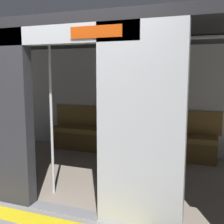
{
  "coord_description": "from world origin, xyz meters",
  "views": [
    {
      "loc": [
        -1.61,
        2.7,
        1.65
      ],
      "look_at": [
        -0.08,
        -1.38,
        1.01
      ],
      "focal_mm": 44.37,
      "sensor_mm": 36.0,
      "label": 1
    }
  ],
  "objects_px": {
    "grab_pole_door": "(51,117)",
    "handbag": "(119,127)",
    "train_car": "(102,80)",
    "bench_seat": "(127,137)",
    "book": "(155,133)",
    "grab_pole_far": "(108,120)",
    "person_seated": "(136,122)"
  },
  "relations": [
    {
      "from": "train_car",
      "to": "bench_seat",
      "type": "distance_m",
      "value": 1.63
    },
    {
      "from": "train_car",
      "to": "grab_pole_far",
      "type": "xyz_separation_m",
      "value": [
        -0.45,
        0.91,
        -0.45
      ]
    },
    {
      "from": "handbag",
      "to": "grab_pole_door",
      "type": "height_order",
      "value": "grab_pole_door"
    },
    {
      "from": "train_car",
      "to": "person_seated",
      "type": "relative_size",
      "value": 5.38
    },
    {
      "from": "handbag",
      "to": "grab_pole_far",
      "type": "relative_size",
      "value": 0.12
    },
    {
      "from": "handbag",
      "to": "book",
      "type": "height_order",
      "value": "handbag"
    },
    {
      "from": "book",
      "to": "grab_pole_door",
      "type": "distance_m",
      "value": 2.38
    },
    {
      "from": "book",
      "to": "grab_pole_door",
      "type": "height_order",
      "value": "grab_pole_door"
    },
    {
      "from": "book",
      "to": "grab_pole_far",
      "type": "distance_m",
      "value": 2.17
    },
    {
      "from": "person_seated",
      "to": "grab_pole_door",
      "type": "relative_size",
      "value": 0.56
    },
    {
      "from": "train_car",
      "to": "handbag",
      "type": "bearing_deg",
      "value": -83.2
    },
    {
      "from": "person_seated",
      "to": "grab_pole_far",
      "type": "bearing_deg",
      "value": 95.91
    },
    {
      "from": "handbag",
      "to": "grab_pole_door",
      "type": "relative_size",
      "value": 0.12
    },
    {
      "from": "book",
      "to": "handbag",
      "type": "bearing_deg",
      "value": 27.32
    },
    {
      "from": "bench_seat",
      "to": "book",
      "type": "distance_m",
      "value": 0.58
    },
    {
      "from": "person_seated",
      "to": "book",
      "type": "xyz_separation_m",
      "value": [
        -0.38,
        -0.07,
        -0.2
      ]
    },
    {
      "from": "train_car",
      "to": "book",
      "type": "bearing_deg",
      "value": -117.86
    },
    {
      "from": "train_car",
      "to": "grab_pole_door",
      "type": "bearing_deg",
      "value": 69.79
    },
    {
      "from": "grab_pole_door",
      "to": "handbag",
      "type": "bearing_deg",
      "value": -95.43
    },
    {
      "from": "bench_seat",
      "to": "grab_pole_far",
      "type": "relative_size",
      "value": 1.6
    },
    {
      "from": "train_car",
      "to": "bench_seat",
      "type": "xyz_separation_m",
      "value": [
        -0.05,
        -1.15,
        -1.16
      ]
    },
    {
      "from": "train_car",
      "to": "book",
      "type": "height_order",
      "value": "train_car"
    },
    {
      "from": "train_car",
      "to": "grab_pole_door",
      "type": "distance_m",
      "value": 1.09
    },
    {
      "from": "handbag",
      "to": "grab_pole_far",
      "type": "xyz_separation_m",
      "value": [
        -0.59,
        2.1,
        0.52
      ]
    },
    {
      "from": "bench_seat",
      "to": "handbag",
      "type": "distance_m",
      "value": 0.28
    },
    {
      "from": "train_car",
      "to": "handbag",
      "type": "height_order",
      "value": "train_car"
    },
    {
      "from": "person_seated",
      "to": "book",
      "type": "bearing_deg",
      "value": -169.0
    },
    {
      "from": "train_car",
      "to": "bench_seat",
      "type": "height_order",
      "value": "train_car"
    },
    {
      "from": "train_car",
      "to": "person_seated",
      "type": "distance_m",
      "value": 1.4
    },
    {
      "from": "person_seated",
      "to": "book",
      "type": "relative_size",
      "value": 5.41
    },
    {
      "from": "person_seated",
      "to": "book",
      "type": "height_order",
      "value": "person_seated"
    },
    {
      "from": "person_seated",
      "to": "handbag",
      "type": "bearing_deg",
      "value": -12.94
    }
  ]
}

